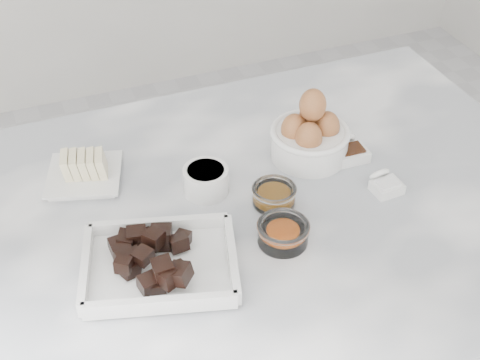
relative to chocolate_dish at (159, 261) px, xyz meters
name	(u,v)px	position (x,y,z in m)	size (l,w,h in m)	color
marble_slab	(236,220)	(0.16, 0.09, -0.04)	(1.20, 0.80, 0.04)	white
chocolate_dish	(159,261)	(0.00, 0.00, 0.00)	(0.27, 0.24, 0.06)	white
butter_plate	(82,171)	(-0.07, 0.27, 0.00)	(0.16, 0.16, 0.05)	white
sugar_ramekin	(206,179)	(0.13, 0.16, 0.00)	(0.08, 0.08, 0.05)	white
egg_bowl	(310,135)	(0.34, 0.19, 0.02)	(0.15, 0.15, 0.14)	white
honey_bowl	(274,195)	(0.23, 0.09, -0.01)	(0.08, 0.08, 0.03)	white
zest_bowl	(283,232)	(0.20, -0.01, 0.00)	(0.09, 0.09, 0.04)	white
vanilla_spoon	(349,150)	(0.41, 0.16, -0.01)	(0.06, 0.07, 0.05)	white
salt_spoon	(385,184)	(0.43, 0.05, -0.01)	(0.05, 0.06, 0.04)	white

